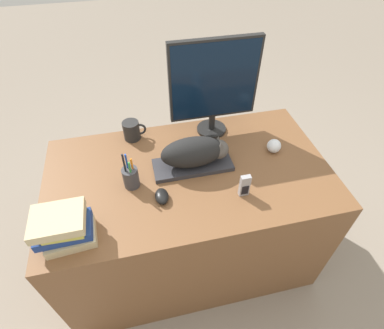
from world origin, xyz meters
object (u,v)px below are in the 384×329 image
object	(u,v)px
cat	(196,152)
pen_cup	(131,177)
monitor	(214,84)
book_stack	(64,227)
keyboard	(193,165)
baseball	(274,146)
coffee_mug	(132,130)
phone	(245,186)
computer_mouse	(162,196)

from	to	relation	value
cat	pen_cup	distance (m)	0.33
monitor	book_stack	bearing A→B (deg)	-143.69
keyboard	baseball	distance (m)	0.44
pen_cup	coffee_mug	bearing A→B (deg)	84.44
keyboard	cat	xyz separation A→B (m)	(0.02, -0.00, 0.09)
keyboard	pen_cup	size ratio (longest dim) A/B	1.90
phone	cat	bearing A→B (deg)	127.49
keyboard	coffee_mug	xyz separation A→B (m)	(-0.27, 0.29, 0.04)
keyboard	cat	world-z (taller)	cat
keyboard	computer_mouse	size ratio (longest dim) A/B	4.27
keyboard	baseball	size ratio (longest dim) A/B	5.39
computer_mouse	keyboard	bearing A→B (deg)	43.22
cat	baseball	world-z (taller)	cat
keyboard	coffee_mug	bearing A→B (deg)	132.94
computer_mouse	phone	size ratio (longest dim) A/B	0.79
baseball	book_stack	distance (m)	1.06
pen_cup	baseball	distance (m)	0.75
cat	pen_cup	bearing A→B (deg)	-170.17
pen_cup	book_stack	world-z (taller)	pen_cup
coffee_mug	book_stack	size ratio (longest dim) A/B	0.55
computer_mouse	book_stack	distance (m)	0.42
cat	baseball	xyz separation A→B (m)	(0.42, 0.02, -0.06)
monitor	computer_mouse	world-z (taller)	monitor
coffee_mug	baseball	world-z (taller)	coffee_mug
keyboard	cat	bearing A→B (deg)	-0.00
cat	phone	xyz separation A→B (m)	(0.17, -0.22, -0.04)
computer_mouse	pen_cup	xyz separation A→B (m)	(-0.12, 0.11, 0.04)
pen_cup	phone	xyz separation A→B (m)	(0.49, -0.17, 0.00)
computer_mouse	pen_cup	distance (m)	0.17
coffee_mug	phone	distance (m)	0.69
cat	baseball	size ratio (longest dim) A/B	4.60
cat	coffee_mug	xyz separation A→B (m)	(-0.29, 0.29, -0.05)
phone	book_stack	size ratio (longest dim) A/B	0.51
baseball	book_stack	bearing A→B (deg)	-163.19
cat	coffee_mug	size ratio (longest dim) A/B	2.67
coffee_mug	pen_cup	world-z (taller)	pen_cup
computer_mouse	baseball	xyz separation A→B (m)	(0.62, 0.19, 0.02)
phone	book_stack	xyz separation A→B (m)	(-0.76, -0.06, 0.02)
computer_mouse	pen_cup	world-z (taller)	pen_cup
cat	pen_cup	world-z (taller)	pen_cup
monitor	phone	bearing A→B (deg)	-87.88
computer_mouse	coffee_mug	world-z (taller)	coffee_mug
pen_cup	computer_mouse	bearing A→B (deg)	-42.60
keyboard	pen_cup	distance (m)	0.31
book_stack	phone	bearing A→B (deg)	4.81
phone	book_stack	distance (m)	0.77
monitor	computer_mouse	size ratio (longest dim) A/B	5.72
cat	computer_mouse	size ratio (longest dim) A/B	3.64
phone	keyboard	bearing A→B (deg)	130.02
cat	book_stack	distance (m)	0.66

